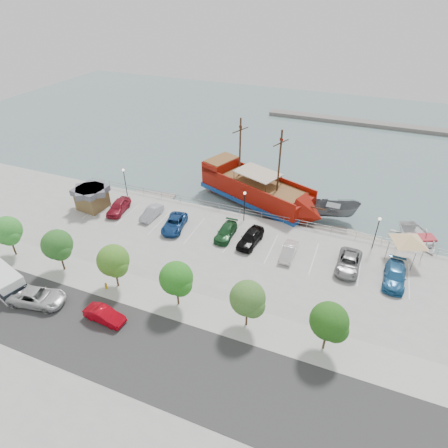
% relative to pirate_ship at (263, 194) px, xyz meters
% --- Properties ---
extents(ground, '(160.00, 160.00, 0.00)m').
position_rel_pirate_ship_xyz_m(ground, '(-0.79, -12.54, -2.08)').
color(ground, slate).
extents(land_slab, '(100.00, 58.00, 1.20)m').
position_rel_pirate_ship_xyz_m(land_slab, '(-0.79, -33.54, -1.68)').
color(land_slab, gray).
rests_on(land_slab, ground).
extents(street, '(100.00, 8.00, 0.04)m').
position_rel_pirate_ship_xyz_m(street, '(-0.79, -28.54, -1.07)').
color(street, '#313131').
rests_on(street, land_slab).
extents(sidewalk, '(100.00, 4.00, 0.05)m').
position_rel_pirate_ship_xyz_m(sidewalk, '(-0.79, -22.54, -1.07)').
color(sidewalk, '#AEADA7').
rests_on(sidewalk, land_slab).
extents(seawall_railing, '(50.00, 0.06, 1.00)m').
position_rel_pirate_ship_xyz_m(seawall_railing, '(-0.79, -4.74, -0.56)').
color(seawall_railing, gray).
rests_on(seawall_railing, land_slab).
extents(far_shore, '(40.00, 3.00, 0.80)m').
position_rel_pirate_ship_xyz_m(far_shore, '(9.21, 42.46, -1.68)').
color(far_shore, slate).
rests_on(far_shore, ground).
extents(pirate_ship, '(19.97, 12.00, 12.44)m').
position_rel_pirate_ship_xyz_m(pirate_ship, '(0.00, 0.00, 0.00)').
color(pirate_ship, maroon).
rests_on(pirate_ship, ground).
extents(patrol_boat, '(7.33, 3.95, 2.69)m').
position_rel_pirate_ship_xyz_m(patrol_boat, '(9.69, 0.13, -0.74)').
color(patrol_boat, '#5D6063').
rests_on(patrol_boat, ground).
extents(speedboat, '(7.43, 8.46, 1.46)m').
position_rel_pirate_ship_xyz_m(speedboat, '(20.34, -1.87, -1.35)').
color(speedboat, white).
rests_on(speedboat, ground).
extents(dock_west, '(6.52, 2.89, 0.36)m').
position_rel_pirate_ship_xyz_m(dock_west, '(-15.97, -3.34, -1.90)').
color(dock_west, gray).
rests_on(dock_west, ground).
extents(dock_mid, '(7.12, 3.63, 0.39)m').
position_rel_pirate_ship_xyz_m(dock_mid, '(8.70, -3.34, -1.89)').
color(dock_mid, '#666058').
rests_on(dock_mid, ground).
extents(dock_east, '(6.68, 3.15, 0.37)m').
position_rel_pirate_ship_xyz_m(dock_east, '(15.08, -3.34, -1.90)').
color(dock_east, gray).
rests_on(dock_east, ground).
extents(shed, '(4.14, 4.14, 3.07)m').
position_rel_pirate_ship_xyz_m(shed, '(-21.17, -10.61, 0.55)').
color(shed, brown).
rests_on(shed, land_slab).
extents(canopy_tent, '(6.16, 6.16, 3.89)m').
position_rel_pirate_ship_xyz_m(canopy_tent, '(18.58, -6.87, 2.30)').
color(canopy_tent, slate).
rests_on(canopy_tent, land_slab).
extents(street_van, '(5.93, 3.54, 1.54)m').
position_rel_pirate_ship_xyz_m(street_van, '(-14.64, -27.45, -0.31)').
color(street_van, '#BBBBBC').
rests_on(street_van, street).
extents(street_sedan, '(4.13, 1.66, 1.33)m').
position_rel_pirate_ship_xyz_m(street_sedan, '(-7.17, -26.89, -0.42)').
color(street_sedan, '#A9030F').
rests_on(street_sedan, street).
extents(shuttle_bus, '(7.08, 4.14, 2.35)m').
position_rel_pirate_ship_xyz_m(shuttle_bus, '(-19.81, -27.04, 0.06)').
color(shuttle_bus, white).
rests_on(shuttle_bus, street).
extents(fire_hydrant, '(0.26, 0.26, 0.74)m').
position_rel_pirate_ship_xyz_m(fire_hydrant, '(-9.67, -23.34, -0.68)').
color(fire_hydrant, '#C18609').
rests_on(fire_hydrant, sidewalk).
extents(lamp_post_left, '(0.36, 0.36, 4.28)m').
position_rel_pirate_ship_xyz_m(lamp_post_left, '(-18.79, -6.04, 1.86)').
color(lamp_post_left, black).
rests_on(lamp_post_left, land_slab).
extents(lamp_post_mid, '(0.36, 0.36, 4.28)m').
position_rel_pirate_ship_xyz_m(lamp_post_mid, '(-0.79, -6.04, 1.86)').
color(lamp_post_mid, black).
rests_on(lamp_post_mid, land_slab).
extents(lamp_post_right, '(0.36, 0.36, 4.28)m').
position_rel_pirate_ship_xyz_m(lamp_post_right, '(15.21, -6.04, 1.86)').
color(lamp_post_right, black).
rests_on(lamp_post_right, land_slab).
extents(tree_a, '(3.30, 3.20, 5.00)m').
position_rel_pirate_ship_xyz_m(tree_a, '(-22.65, -22.61, 2.21)').
color(tree_a, '#473321').
rests_on(tree_a, sidewalk).
extents(tree_b, '(3.30, 3.20, 5.00)m').
position_rel_pirate_ship_xyz_m(tree_b, '(-15.65, -22.61, 2.21)').
color(tree_b, '#473321').
rests_on(tree_b, sidewalk).
extents(tree_c, '(3.30, 3.20, 5.00)m').
position_rel_pirate_ship_xyz_m(tree_c, '(-8.65, -22.61, 2.21)').
color(tree_c, '#473321').
rests_on(tree_c, sidewalk).
extents(tree_d, '(3.30, 3.20, 5.00)m').
position_rel_pirate_ship_xyz_m(tree_d, '(-1.65, -22.61, 2.21)').
color(tree_d, '#473321').
rests_on(tree_d, sidewalk).
extents(tree_e, '(3.30, 3.20, 5.00)m').
position_rel_pirate_ship_xyz_m(tree_e, '(5.35, -22.61, 2.21)').
color(tree_e, '#473321').
rests_on(tree_e, sidewalk).
extents(tree_f, '(3.30, 3.20, 5.00)m').
position_rel_pirate_ship_xyz_m(tree_f, '(12.35, -22.61, 2.21)').
color(tree_f, '#473321').
rests_on(tree_f, sidewalk).
extents(parked_car_a, '(2.60, 4.94, 1.60)m').
position_rel_pirate_ship_xyz_m(parked_car_a, '(-17.29, -10.18, -0.28)').
color(parked_car_a, maroon).
rests_on(parked_car_a, land_slab).
extents(parked_car_b, '(1.60, 4.13, 1.34)m').
position_rel_pirate_ship_xyz_m(parked_car_b, '(-12.42, -9.75, -0.41)').
color(parked_car_b, '#A8ABB5').
rests_on(parked_car_b, land_slab).
extents(parked_car_c, '(3.25, 5.44, 1.41)m').
position_rel_pirate_ship_xyz_m(parked_car_c, '(-8.38, -10.95, -0.38)').
color(parked_car_c, navy).
rests_on(parked_car_c, land_slab).
extents(parked_car_d, '(2.00, 4.67, 1.34)m').
position_rel_pirate_ship_xyz_m(parked_car_d, '(-1.66, -10.22, -0.41)').
color(parked_car_d, '#1A4B23').
rests_on(parked_car_d, land_slab).
extents(parked_car_e, '(2.47, 5.03, 1.65)m').
position_rel_pirate_ship_xyz_m(parked_car_e, '(1.56, -10.44, -0.26)').
color(parked_car_e, black).
rests_on(parked_car_e, land_slab).
extents(parked_car_f, '(1.47, 4.06, 1.33)m').
position_rel_pirate_ship_xyz_m(parked_car_f, '(6.39, -11.17, -0.42)').
color(parked_car_f, silver).
rests_on(parked_car_f, land_slab).
extents(parked_car_g, '(2.63, 5.37, 1.47)m').
position_rel_pirate_ship_xyz_m(parked_car_g, '(12.94, -10.85, -0.35)').
color(parked_car_g, gray).
rests_on(parked_car_g, land_slab).
extents(parked_car_h, '(2.36, 5.32, 1.52)m').
position_rel_pirate_ship_xyz_m(parked_car_h, '(17.65, -11.24, -0.32)').
color(parked_car_h, '#215D91').
rests_on(parked_car_h, land_slab).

